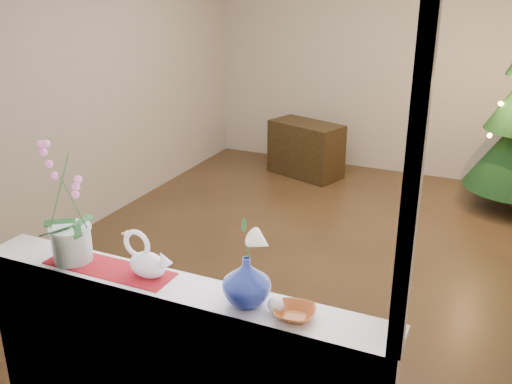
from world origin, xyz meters
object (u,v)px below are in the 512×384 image
blue_vase (246,277)px  amber_dish (295,314)px  orchid_pot (67,204)px  swan (147,256)px  side_table (306,149)px  paperweight (276,305)px

blue_vase → amber_dish: size_ratio=1.71×
orchid_pot → amber_dish: orchid_pot is taller
swan → side_table: 4.36m
paperweight → side_table: 4.54m
blue_vase → amber_dish: (0.24, -0.02, -0.11)m
amber_dish → orchid_pot: bearing=179.4°
blue_vase → amber_dish: blue_vase is taller
amber_dish → side_table: size_ratio=0.18×
orchid_pot → swan: orchid_pot is taller
paperweight → amber_dish: size_ratio=0.48×
orchid_pot → swan: (0.45, 0.02, -0.20)m
orchid_pot → side_table: (-0.24, 4.27, -0.91)m
swan → paperweight: bearing=-3.4°
blue_vase → paperweight: (0.15, -0.01, -0.09)m
blue_vase → paperweight: 0.18m
side_table → blue_vase: bearing=-54.7°
amber_dish → side_table: 4.57m
orchid_pot → amber_dish: 1.27m
orchid_pot → blue_vase: orchid_pot is taller
orchid_pot → paperweight: orchid_pot is taller
swan → blue_vase: size_ratio=1.01×
blue_vase → paperweight: bearing=-5.6°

